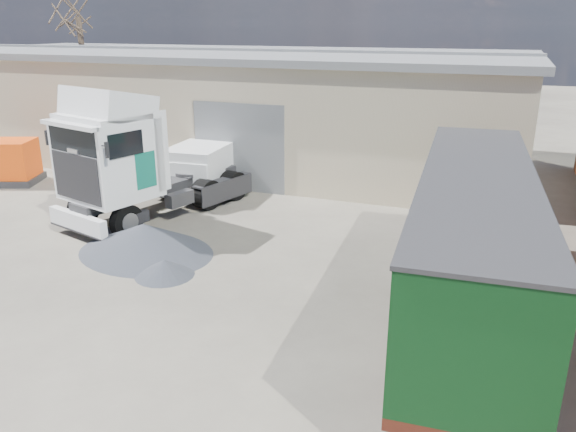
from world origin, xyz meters
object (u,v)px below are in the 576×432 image
(bare_tree, at_px, (76,1))
(box_trailer, at_px, (472,233))
(panel_van, at_px, (208,165))
(orange_skip, at_px, (2,164))
(tractor_unit, at_px, (132,165))

(bare_tree, xyz_separation_m, box_trailer, (25.63, -17.99, -5.71))
(panel_van, relative_size, orange_skip, 1.47)
(tractor_unit, relative_size, orange_skip, 2.15)
(orange_skip, bearing_deg, tractor_unit, -35.29)
(bare_tree, bearing_deg, panel_van, -35.17)
(bare_tree, relative_size, tractor_unit, 1.29)
(tractor_unit, xyz_separation_m, panel_van, (0.51, 4.38, -0.96))
(box_trailer, bearing_deg, tractor_unit, 160.48)
(box_trailer, distance_m, panel_van, 13.30)
(bare_tree, height_order, tractor_unit, bare_tree)
(bare_tree, height_order, panel_van, bare_tree)
(tractor_unit, height_order, orange_skip, tractor_unit)
(box_trailer, bearing_deg, panel_van, 141.28)
(box_trailer, relative_size, panel_van, 2.17)
(box_trailer, height_order, panel_van, box_trailer)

